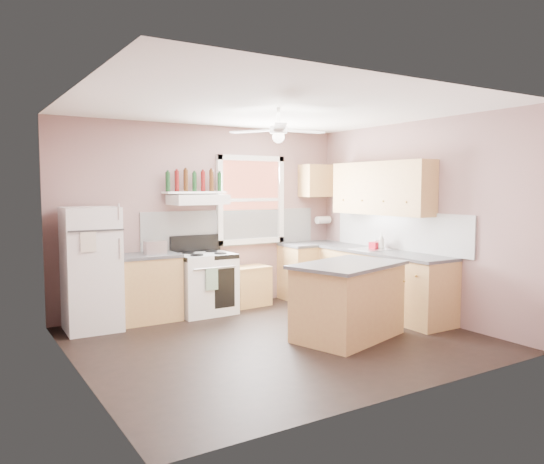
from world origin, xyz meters
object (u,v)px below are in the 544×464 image
cart (250,287)px  island (348,302)px  refrigerator (91,269)px  stove (205,284)px  toaster (155,248)px

cart → island: island is taller
refrigerator → island: refrigerator is taller
stove → island: 2.23m
stove → refrigerator: bearing=-179.2°
refrigerator → island: 3.21m
island → refrigerator: bearing=125.2°
toaster → cart: toaster is taller
cart → island: (0.14, -2.12, 0.14)m
cart → refrigerator: bearing=-179.9°
toaster → stove: toaster is taller
stove → island: same height
refrigerator → cart: 2.42m
refrigerator → toaster: refrigerator is taller
stove → cart: stove is taller
toaster → cart: bearing=7.2°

